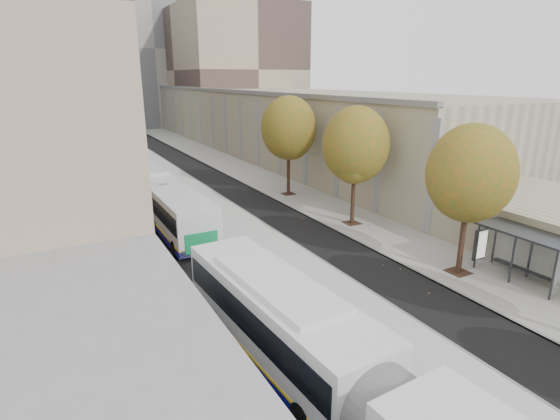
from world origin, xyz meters
TOP-DOWN VIEW (x-y plane):
  - bus_platform at (-3.88, 35.00)m, footprint 4.25×150.00m
  - sidewalk at (4.12, 35.00)m, footprint 4.75×150.00m
  - building_tan at (15.50, 64.00)m, footprint 18.00×92.00m
  - building_far_block at (6.00, 96.00)m, footprint 30.00×18.00m
  - bus_shelter at (5.69, 10.96)m, footprint 1.90×4.40m
  - tree_c at (3.60, 13.00)m, footprint 4.20×4.20m
  - tree_d at (3.60, 22.00)m, footprint 4.40×4.40m
  - tree_e at (3.60, 31.00)m, footprint 4.60×4.60m
  - bus_near at (-7.72, 7.18)m, footprint 3.61×17.69m
  - bus_far at (-7.63, 29.44)m, footprint 2.75×17.46m
  - distant_car at (-7.37, 42.49)m, footprint 1.92×4.36m

SIDE VIEW (x-z plane):
  - sidewalk at x=4.12m, z-range 0.00..0.08m
  - bus_platform at x=-3.88m, z-range 0.00..0.15m
  - distant_car at x=-7.37m, z-range 0.00..1.46m
  - bus_far at x=-7.63m, z-range 0.14..3.04m
  - bus_near at x=-7.72m, z-range 0.14..3.06m
  - bus_shelter at x=5.69m, z-range 0.92..3.45m
  - building_tan at x=15.50m, z-range 0.00..8.00m
  - tree_c at x=3.60m, z-range 1.61..8.89m
  - tree_d at x=3.60m, z-range 1.67..9.27m
  - tree_e at x=3.60m, z-range 1.73..9.64m
  - building_far_block at x=6.00m, z-range 0.00..30.00m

